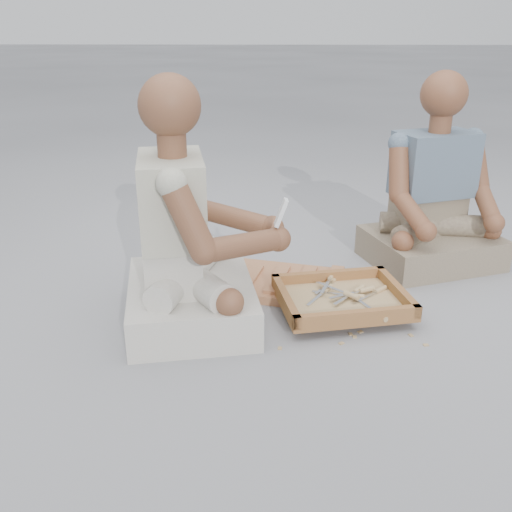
{
  "coord_description": "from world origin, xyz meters",
  "views": [
    {
      "loc": [
        -0.04,
        -1.94,
        1.13
      ],
      "look_at": [
        -0.09,
        0.08,
        0.3
      ],
      "focal_mm": 40.0,
      "sensor_mm": 36.0,
      "label": 1
    }
  ],
  "objects_px": {
    "tool_tray": "(342,299)",
    "companion": "(434,203)",
    "craftsman": "(187,244)",
    "carved_panel": "(293,284)"
  },
  "relations": [
    {
      "from": "carved_panel",
      "to": "craftsman",
      "type": "xyz_separation_m",
      "value": [
        -0.43,
        -0.3,
        0.31
      ]
    },
    {
      "from": "tool_tray",
      "to": "companion",
      "type": "xyz_separation_m",
      "value": [
        0.5,
        0.57,
        0.25
      ]
    },
    {
      "from": "tool_tray",
      "to": "companion",
      "type": "distance_m",
      "value": 0.8
    },
    {
      "from": "craftsman",
      "to": "companion",
      "type": "xyz_separation_m",
      "value": [
        1.12,
        0.64,
        -0.02
      ]
    },
    {
      "from": "carved_panel",
      "to": "companion",
      "type": "xyz_separation_m",
      "value": [
        0.7,
        0.34,
        0.29
      ]
    },
    {
      "from": "tool_tray",
      "to": "craftsman",
      "type": "xyz_separation_m",
      "value": [
        -0.62,
        -0.07,
        0.27
      ]
    },
    {
      "from": "carved_panel",
      "to": "craftsman",
      "type": "height_order",
      "value": "craftsman"
    },
    {
      "from": "craftsman",
      "to": "companion",
      "type": "height_order",
      "value": "craftsman"
    },
    {
      "from": "carved_panel",
      "to": "craftsman",
      "type": "bearing_deg",
      "value": -145.27
    },
    {
      "from": "tool_tray",
      "to": "companion",
      "type": "bearing_deg",
      "value": 48.61
    }
  ]
}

